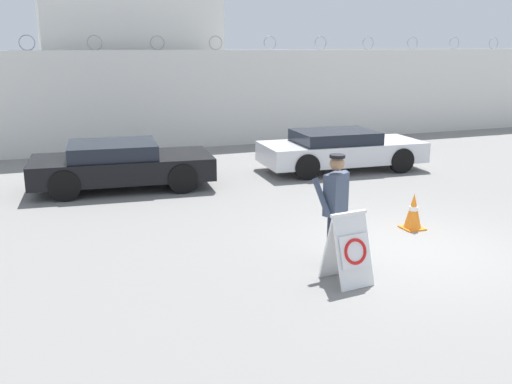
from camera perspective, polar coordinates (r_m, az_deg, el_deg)
name	(u,v)px	position (r m, az deg, el deg)	size (l,w,h in m)	color
ground_plane	(410,250)	(10.16, 15.14, -5.61)	(90.00, 90.00, 0.00)	gray
perimeter_wall	(217,98)	(19.74, -3.96, 9.32)	(36.00, 0.30, 3.70)	silver
building_block	(123,40)	(23.42, -13.14, 14.57)	(6.10, 6.69, 7.15)	silver
barricade_sign	(349,248)	(8.45, 9.27, -5.56)	(0.63, 0.69, 1.08)	white
security_guard	(335,204)	(8.95, 7.94, -1.22)	(0.68, 0.44, 1.79)	#232838
traffic_cone_mid	(413,211)	(11.21, 15.46, -1.88)	(0.39, 0.39, 0.70)	orange
parked_car_front_coupe	(121,164)	(14.24, -13.38, 2.73)	(4.44, 2.32, 1.13)	black
parked_car_rear_sedan	(340,149)	(16.08, 8.43, 4.25)	(4.60, 2.12, 1.11)	black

